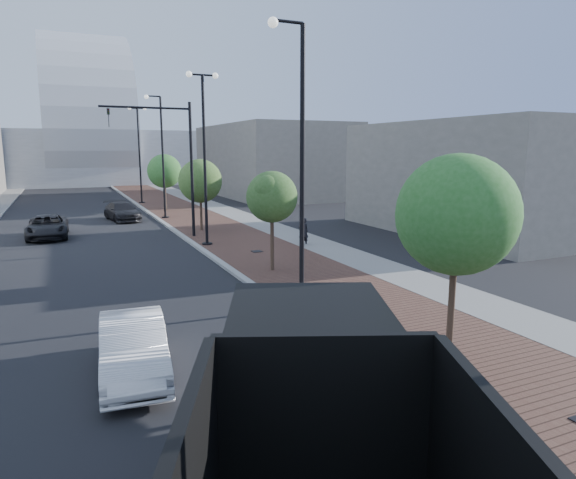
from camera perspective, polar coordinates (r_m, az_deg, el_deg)
name	(u,v)px	position (r m, az deg, el deg)	size (l,w,h in m)	color
sidewalk	(185,208)	(46.17, -11.56, 3.48)	(7.00, 140.00, 0.12)	#4C2D23
concrete_strip	(214,207)	(46.83, -8.34, 3.67)	(2.40, 140.00, 0.13)	slate
curb	(145,210)	(45.54, -15.87, 3.22)	(0.30, 140.00, 0.14)	gray
white_sedan	(133,347)	(12.73, -17.12, -11.54)	(1.46, 4.20, 1.38)	silver
dark_car_mid	(48,227)	(33.78, -25.58, 1.33)	(2.26, 4.91, 1.37)	black
dark_car_far	(122,211)	(39.97, -18.27, 3.05)	(1.91, 4.69, 1.36)	black
pedestrian	(303,232)	(27.74, 1.76, 0.84)	(0.58, 0.38, 1.59)	black
streetlight_1	(299,179)	(16.38, 1.25, 6.82)	(1.44, 0.56, 9.21)	black
streetlight_2	(205,158)	(27.70, -9.42, 9.06)	(1.72, 0.56, 9.28)	black
streetlight_3	(162,162)	(39.40, -14.13, 8.50)	(1.44, 0.56, 9.21)	black
streetlight_4	(139,154)	(51.26, -16.48, 9.25)	(1.72, 0.56, 9.28)	black
traffic_mast	(176,155)	(30.41, -12.57, 9.35)	(5.09, 0.20, 8.00)	black
tree_0	(458,215)	(12.11, 18.66, 2.65)	(2.77, 2.77, 5.23)	#382619
tree_1	(273,197)	(21.51, -1.75, 4.83)	(2.27, 2.20, 4.41)	#382619
tree_2	(201,181)	(32.89, -9.85, 6.53)	(2.78, 2.78, 4.69)	#382619
tree_3	(165,171)	(44.58, -13.78, 7.52)	(2.87, 2.87, 4.89)	#382619
convention_center	(88,145)	(89.87, -21.72, 9.95)	(50.00, 30.00, 50.00)	#A0A4AA
commercial_block_ne	(271,160)	(59.24, -1.92, 8.94)	(12.00, 22.00, 8.00)	#615D58
commercial_block_e	(477,177)	(34.92, 20.60, 6.59)	(10.00, 16.00, 7.00)	#615D57
utility_cover_1	(380,314)	(16.43, 10.35, -8.35)	(0.50, 0.50, 0.02)	black
utility_cover_2	(257,251)	(25.91, -3.55, -1.34)	(0.50, 0.50, 0.02)	black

